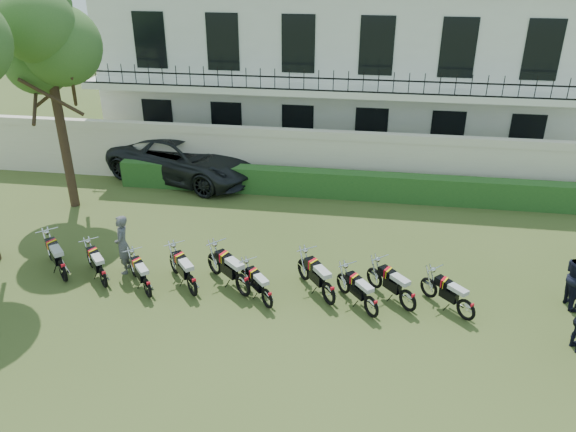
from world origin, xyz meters
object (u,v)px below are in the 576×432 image
(motorcycle_8, at_px, (408,296))
(motorcycle_9, at_px, (467,305))
(motorcycle_3, at_px, (192,280))
(motorcycle_4, at_px, (243,280))
(inspector, at_px, (123,244))
(motorcycle_0, at_px, (62,266))
(suv, at_px, (185,158))
(motorcycle_1, at_px, (103,273))
(motorcycle_2, at_px, (147,283))
(motorcycle_6, at_px, (329,289))
(motorcycle_7, at_px, (372,302))
(tree_west_near, at_px, (46,38))
(motorcycle_5, at_px, (267,294))

(motorcycle_8, relative_size, motorcycle_9, 1.08)
(motorcycle_3, relative_size, motorcycle_9, 1.13)
(motorcycle_4, distance_m, inspector, 3.76)
(motorcycle_0, distance_m, suv, 8.05)
(motorcycle_1, bearing_deg, motorcycle_2, -53.07)
(motorcycle_6, relative_size, motorcycle_7, 1.12)
(motorcycle_1, distance_m, motorcycle_4, 3.91)
(motorcycle_1, xyz_separation_m, motorcycle_8, (8.27, 0.13, 0.02))
(motorcycle_4, height_order, motorcycle_9, motorcycle_4)
(tree_west_near, xyz_separation_m, motorcycle_7, (10.75, -5.22, -5.43))
(tree_west_near, xyz_separation_m, motorcycle_2, (4.79, -5.23, -5.45))
(motorcycle_2, bearing_deg, motorcycle_0, 131.67)
(inspector, bearing_deg, motorcycle_0, -74.70)
(motorcycle_2, distance_m, motorcycle_5, 3.27)
(motorcycle_2, height_order, motorcycle_5, motorcycle_2)
(suv, bearing_deg, motorcycle_3, -143.12)
(motorcycle_5, bearing_deg, motorcycle_7, -39.94)
(motorcycle_0, height_order, motorcycle_5, motorcycle_0)
(motorcycle_1, bearing_deg, tree_west_near, 82.91)
(suv, distance_m, inspector, 7.19)
(tree_west_near, bearing_deg, motorcycle_5, -32.97)
(motorcycle_4, bearing_deg, motorcycle_3, 140.35)
(motorcycle_7, height_order, suv, suv)
(motorcycle_4, distance_m, motorcycle_6, 2.32)
(motorcycle_7, bearing_deg, motorcycle_9, -32.54)
(motorcycle_3, relative_size, inspector, 0.88)
(motorcycle_3, bearing_deg, motorcycle_0, 138.27)
(motorcycle_5, xyz_separation_m, motorcycle_8, (3.62, 0.41, 0.04))
(motorcycle_0, relative_size, suv, 0.25)
(motorcycle_5, bearing_deg, motorcycle_4, 109.39)
(inspector, bearing_deg, motorcycle_2, 30.70)
(motorcycle_0, bearing_deg, motorcycle_1, -48.39)
(motorcycle_7, bearing_deg, motorcycle_1, 139.72)
(motorcycle_0, height_order, motorcycle_9, motorcycle_0)
(motorcycle_9, bearing_deg, motorcycle_4, 134.42)
(motorcycle_4, bearing_deg, inspector, 120.89)
(motorcycle_0, relative_size, motorcycle_8, 1.05)
(motorcycle_6, height_order, motorcycle_8, motorcycle_6)
(motorcycle_1, height_order, motorcycle_8, motorcycle_8)
(motorcycle_1, height_order, motorcycle_5, motorcycle_1)
(motorcycle_8, bearing_deg, motorcycle_9, -48.63)
(inspector, bearing_deg, motorcycle_4, 65.36)
(motorcycle_4, relative_size, suv, 0.26)
(motorcycle_3, xyz_separation_m, motorcycle_9, (7.15, -0.01, -0.03))
(motorcycle_7, height_order, motorcycle_8, motorcycle_8)
(motorcycle_3, height_order, motorcycle_6, motorcycle_6)
(tree_west_near, relative_size, motorcycle_0, 5.11)
(motorcycle_2, xyz_separation_m, motorcycle_4, (2.52, 0.44, 0.08))
(motorcycle_4, distance_m, motorcycle_7, 3.46)
(motorcycle_0, xyz_separation_m, motorcycle_8, (9.52, 0.02, -0.03))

